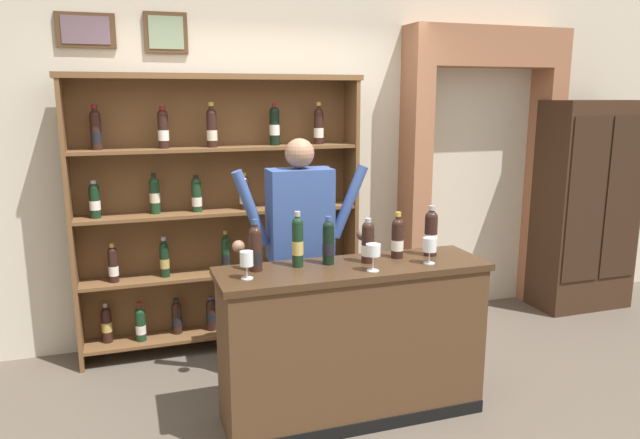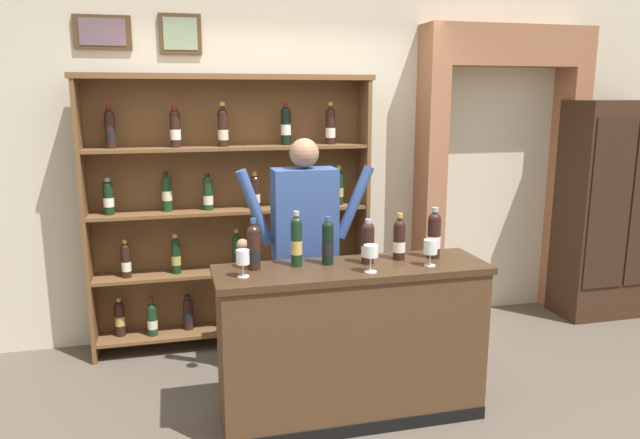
{
  "view_description": "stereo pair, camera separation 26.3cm",
  "coord_description": "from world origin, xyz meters",
  "px_view_note": "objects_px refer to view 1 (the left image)",
  "views": [
    {
      "loc": [
        -1.09,
        -3.11,
        1.94
      ],
      "look_at": [
        -0.0,
        0.14,
        1.22
      ],
      "focal_mm": 33.22,
      "sensor_mm": 36.0,
      "label": 1
    },
    {
      "loc": [
        -0.84,
        -3.18,
        1.94
      ],
      "look_at": [
        -0.0,
        0.14,
        1.22
      ],
      "focal_mm": 33.22,
      "sensor_mm": 36.0,
      "label": 2
    }
  ],
  "objects_px": {
    "tasting_counter": "(353,342)",
    "tasting_bottle_prosecco": "(328,242)",
    "wine_glass_spare": "(430,246)",
    "tasting_bottle_riserva": "(368,242)",
    "tasting_bottle_vin_santo": "(255,248)",
    "tasting_bottle_grappa": "(298,241)",
    "tasting_bottle_chianti": "(431,232)",
    "wine_glass_center": "(247,260)",
    "shopkeeper": "(300,235)",
    "side_cabinet": "(586,206)",
    "wine_glass_left": "(373,252)",
    "wine_shelf": "(220,210)",
    "tasting_bottle_rosso": "(398,238)"
  },
  "relations": [
    {
      "from": "tasting_counter",
      "to": "tasting_bottle_prosecco",
      "type": "xyz_separation_m",
      "value": [
        -0.13,
        0.08,
        0.62
      ]
    },
    {
      "from": "wine_glass_spare",
      "to": "tasting_bottle_riserva",
      "type": "bearing_deg",
      "value": 157.71
    },
    {
      "from": "tasting_bottle_vin_santo",
      "to": "tasting_bottle_grappa",
      "type": "xyz_separation_m",
      "value": [
        0.25,
        0.0,
        0.02
      ]
    },
    {
      "from": "tasting_bottle_prosecco",
      "to": "tasting_bottle_chianti",
      "type": "height_order",
      "value": "tasting_bottle_chianti"
    },
    {
      "from": "wine_glass_center",
      "to": "shopkeeper",
      "type": "bearing_deg",
      "value": 50.98
    },
    {
      "from": "tasting_bottle_prosecco",
      "to": "tasting_bottle_riserva",
      "type": "bearing_deg",
      "value": -10.19
    },
    {
      "from": "side_cabinet",
      "to": "tasting_bottle_riserva",
      "type": "relative_size",
      "value": 7.05
    },
    {
      "from": "tasting_bottle_riserva",
      "to": "wine_glass_left",
      "type": "xyz_separation_m",
      "value": [
        -0.04,
        -0.17,
        -0.01
      ]
    },
    {
      "from": "tasting_bottle_prosecco",
      "to": "wine_glass_center",
      "type": "height_order",
      "value": "tasting_bottle_prosecco"
    },
    {
      "from": "tasting_bottle_grappa",
      "to": "tasting_bottle_prosecco",
      "type": "distance_m",
      "value": 0.19
    },
    {
      "from": "tasting_bottle_chianti",
      "to": "side_cabinet",
      "type": "bearing_deg",
      "value": 26.36
    },
    {
      "from": "wine_shelf",
      "to": "tasting_bottle_vin_santo",
      "type": "xyz_separation_m",
      "value": [
        0.0,
        -1.23,
        0.0
      ]
    },
    {
      "from": "tasting_bottle_riserva",
      "to": "wine_glass_center",
      "type": "relative_size",
      "value": 1.75
    },
    {
      "from": "tasting_bottle_prosecco",
      "to": "tasting_bottle_rosso",
      "type": "bearing_deg",
      "value": -0.16
    },
    {
      "from": "wine_shelf",
      "to": "tasting_bottle_prosecco",
      "type": "height_order",
      "value": "wine_shelf"
    },
    {
      "from": "tasting_bottle_chianti",
      "to": "tasting_counter",
      "type": "bearing_deg",
      "value": -173.23
    },
    {
      "from": "tasting_bottle_vin_santo",
      "to": "tasting_bottle_riserva",
      "type": "relative_size",
      "value": 1.11
    },
    {
      "from": "tasting_counter",
      "to": "tasting_bottle_rosso",
      "type": "bearing_deg",
      "value": 14.07
    },
    {
      "from": "shopkeeper",
      "to": "side_cabinet",
      "type": "bearing_deg",
      "value": 11.88
    },
    {
      "from": "tasting_counter",
      "to": "shopkeeper",
      "type": "relative_size",
      "value": 0.97
    },
    {
      "from": "tasting_counter",
      "to": "tasting_bottle_prosecco",
      "type": "bearing_deg",
      "value": 147.73
    },
    {
      "from": "tasting_counter",
      "to": "wine_glass_left",
      "type": "bearing_deg",
      "value": -64.4
    },
    {
      "from": "side_cabinet",
      "to": "tasting_bottle_riserva",
      "type": "xyz_separation_m",
      "value": [
        -2.63,
        -1.11,
        0.13
      ]
    },
    {
      "from": "tasting_counter",
      "to": "wine_glass_center",
      "type": "distance_m",
      "value": 0.87
    },
    {
      "from": "tasting_counter",
      "to": "tasting_bottle_prosecco",
      "type": "height_order",
      "value": "tasting_bottle_prosecco"
    },
    {
      "from": "tasting_bottle_vin_santo",
      "to": "tasting_bottle_chianti",
      "type": "relative_size",
      "value": 0.95
    },
    {
      "from": "side_cabinet",
      "to": "tasting_bottle_vin_santo",
      "type": "bearing_deg",
      "value": -162.08
    },
    {
      "from": "shopkeeper",
      "to": "tasting_bottle_rosso",
      "type": "distance_m",
      "value": 0.67
    },
    {
      "from": "tasting_bottle_riserva",
      "to": "tasting_bottle_rosso",
      "type": "distance_m",
      "value": 0.22
    },
    {
      "from": "wine_glass_left",
      "to": "tasting_bottle_vin_santo",
      "type": "bearing_deg",
      "value": 160.76
    },
    {
      "from": "tasting_counter",
      "to": "tasting_bottle_grappa",
      "type": "height_order",
      "value": "tasting_bottle_grappa"
    },
    {
      "from": "wine_shelf",
      "to": "side_cabinet",
      "type": "xyz_separation_m",
      "value": [
        3.31,
        -0.16,
        -0.14
      ]
    },
    {
      "from": "side_cabinet",
      "to": "tasting_bottle_vin_santo",
      "type": "relative_size",
      "value": 6.36
    },
    {
      "from": "tasting_bottle_vin_santo",
      "to": "wine_glass_left",
      "type": "bearing_deg",
      "value": -19.24
    },
    {
      "from": "tasting_counter",
      "to": "tasting_bottle_prosecco",
      "type": "relative_size",
      "value": 5.61
    },
    {
      "from": "tasting_bottle_rosso",
      "to": "tasting_counter",
      "type": "bearing_deg",
      "value": -165.93
    },
    {
      "from": "shopkeeper",
      "to": "tasting_bottle_prosecco",
      "type": "relative_size",
      "value": 5.8
    },
    {
      "from": "tasting_bottle_riserva",
      "to": "wine_glass_spare",
      "type": "bearing_deg",
      "value": -22.29
    },
    {
      "from": "tasting_counter",
      "to": "wine_glass_center",
      "type": "relative_size",
      "value": 10.49
    },
    {
      "from": "shopkeeper",
      "to": "tasting_bottle_chianti",
      "type": "height_order",
      "value": "shopkeeper"
    },
    {
      "from": "tasting_counter",
      "to": "tasting_bottle_vin_santo",
      "type": "xyz_separation_m",
      "value": [
        -0.57,
        0.09,
        0.61
      ]
    },
    {
      "from": "tasting_bottle_grappa",
      "to": "tasting_bottle_vin_santo",
      "type": "bearing_deg",
      "value": -179.01
    },
    {
      "from": "wine_shelf",
      "to": "side_cabinet",
      "type": "bearing_deg",
      "value": -2.75
    },
    {
      "from": "tasting_bottle_riserva",
      "to": "tasting_bottle_chianti",
      "type": "bearing_deg",
      "value": 3.26
    },
    {
      "from": "tasting_bottle_vin_santo",
      "to": "shopkeeper",
      "type": "bearing_deg",
      "value": 48.78
    },
    {
      "from": "side_cabinet",
      "to": "tasting_bottle_rosso",
      "type": "distance_m",
      "value": 2.65
    },
    {
      "from": "tasting_bottle_vin_santo",
      "to": "tasting_bottle_riserva",
      "type": "xyz_separation_m",
      "value": [
        0.67,
        -0.05,
        -0.0
      ]
    },
    {
      "from": "shopkeeper",
      "to": "tasting_bottle_prosecco",
      "type": "xyz_separation_m",
      "value": [
        0.04,
        -0.46,
        0.06
      ]
    },
    {
      "from": "shopkeeper",
      "to": "wine_glass_spare",
      "type": "bearing_deg",
      "value": -46.6
    },
    {
      "from": "wine_shelf",
      "to": "tasting_counter",
      "type": "xyz_separation_m",
      "value": [
        0.57,
        -1.31,
        -0.61
      ]
    }
  ]
}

